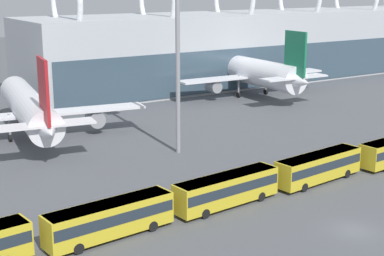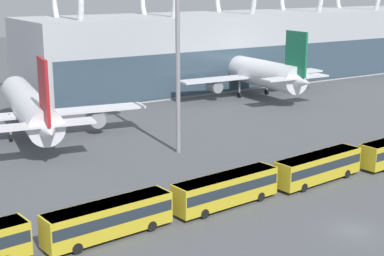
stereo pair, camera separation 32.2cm
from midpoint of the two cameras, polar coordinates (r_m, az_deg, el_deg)
The scene contains 8 objects.
ground_plane at distance 58.26m, azimuth 15.45°, elevation -9.57°, with size 440.00×440.00×0.00m, color #515459.
terminal_building at distance 151.37m, azimuth 10.39°, elevation 8.25°, with size 138.83×23.39×26.62m.
airliner_at_gate_near at distance 90.47m, azimuth -15.33°, elevation 1.87°, with size 34.64×36.45×13.63m.
airliner_at_gate_far at distance 121.59m, azimuth 5.80°, elevation 5.54°, with size 33.83×37.52×14.14m.
shuttle_bus_1 at distance 54.55m, azimuth -7.91°, elevation -8.59°, with size 12.69×3.80×3.36m.
shuttle_bus_2 at distance 61.42m, azimuth 3.47°, elevation -5.86°, with size 12.69×3.79×3.36m.
shuttle_bus_3 at distance 70.16m, azimuth 12.29°, elevation -3.61°, with size 12.71×3.95×3.36m.
floodlight_mast at distance 77.81m, azimuth -1.28°, elevation 10.75°, with size 2.43×2.43×29.94m.
Camera 2 is at (-40.38, -35.23, 22.77)m, focal length 55.00 mm.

